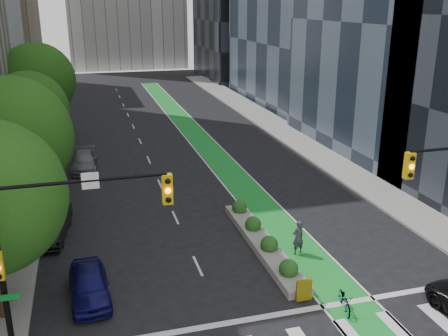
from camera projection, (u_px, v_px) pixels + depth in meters
ground at (294, 331)px, 19.50m from camera, size 160.00×160.00×0.00m
sidewalk_left at (29, 165)px, 39.27m from camera, size 3.60×90.00×0.15m
sidewalk_right at (304, 143)px, 45.35m from camera, size 3.60×90.00×0.15m
bike_lane_paint at (198, 137)px, 47.67m from camera, size 2.20×70.00×0.01m
tree_mid at (11, 137)px, 25.87m from camera, size 6.40×6.40×8.78m
tree_midfar at (29, 111)px, 35.20m from camera, size 5.60×5.60×7.76m
tree_far at (38, 80)px, 44.11m from camera, size 6.60×6.60×9.00m
signal_left at (47, 244)px, 16.18m from camera, size 6.14×0.51×7.20m
median_planter at (262, 241)px, 26.12m from camera, size 1.20×10.26×1.10m
bicycle at (345, 300)px, 20.75m from camera, size 0.96×1.76×0.88m
cyclist at (298, 237)px, 25.25m from camera, size 0.76×0.59×1.84m
parked_car_left_near at (89, 284)px, 21.44m from camera, size 1.84×4.15×1.39m
parked_car_left_mid at (50, 224)px, 27.12m from camera, size 2.23×4.96×1.58m
parked_car_left_far at (84, 161)px, 38.21m from camera, size 2.16×4.73×1.34m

